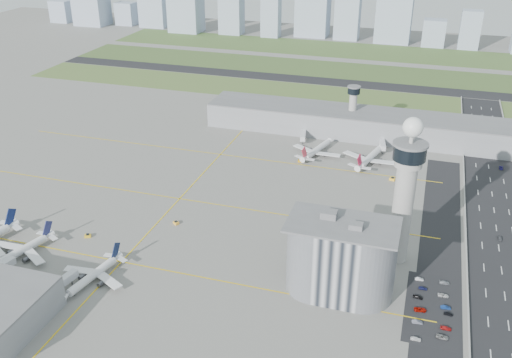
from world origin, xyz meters
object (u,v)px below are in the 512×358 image
(tug_2, at_px, (88,235))
(tug_1, at_px, (44,234))
(car_lot_1, at_px, (417,322))
(airplane_near_c, at_px, (91,272))
(jet_bridge_far_0, at_px, (304,133))
(airplane_far_a, at_px, (317,146))
(car_lot_10, at_px, (443,295))
(jet_bridge_near_2, at_px, (50,294))
(car_hw_4, at_px, (474,129))
(tug_4, at_px, (301,161))
(airplane_far_b, at_px, (371,153))
(car_lot_11, at_px, (444,283))
(car_lot_5, at_px, (419,279))
(car_lot_9, at_px, (446,307))
(car_lot_0, at_px, (416,339))
(tug_5, at_px, (392,179))
(car_hw_1, at_px, (500,238))
(tug_0, at_px, (2,228))
(tug_3, at_px, (176,223))
(car_lot_7, at_px, (446,328))
(car_lot_6, at_px, (442,337))
(car_lot_8, at_px, (448,314))
(jet_bridge_far_1, at_px, (382,142))
(secondary_tower, at_px, (353,106))
(admin_building, at_px, (340,258))
(control_tower, at_px, (405,186))
(car_lot_4, at_px, (423,288))
(car_hw_2, at_px, (501,168))
(airplane_near_b, at_px, (18,248))

(tug_2, bearing_deg, tug_1, -102.48)
(car_lot_1, bearing_deg, airplane_near_c, 89.17)
(jet_bridge_far_0, bearing_deg, tug_1, -39.51)
(airplane_far_a, bearing_deg, car_lot_10, -132.40)
(jet_bridge_near_2, xyz_separation_m, car_hw_4, (161.66, 241.64, -2.27))
(tug_4, bearing_deg, airplane_far_b, -81.30)
(car_lot_11, bearing_deg, airplane_far_b, 14.56)
(car_lot_5, distance_m, car_lot_11, 9.89)
(car_lot_9, relative_size, car_lot_11, 0.93)
(tug_4, xyz_separation_m, car_lot_0, (74.00, -135.83, -0.26))
(jet_bridge_near_2, distance_m, tug_5, 186.83)
(airplane_near_c, distance_m, car_hw_1, 180.44)
(tug_5, relative_size, car_hw_1, 0.82)
(car_lot_0, height_order, car_lot_11, car_lot_0)
(car_lot_11, bearing_deg, car_lot_1, 154.85)
(tug_0, height_order, car_hw_4, tug_0)
(tug_3, bearing_deg, car_lot_7, -77.10)
(car_lot_6, bearing_deg, car_lot_8, -1.23)
(tug_3, bearing_deg, tug_1, 147.54)
(tug_0, distance_m, tug_5, 201.94)
(airplane_near_c, relative_size, tug_0, 11.94)
(jet_bridge_far_1, distance_m, car_lot_7, 169.98)
(secondary_tower, xyz_separation_m, airplane_near_c, (-74.05, -195.97, -13.98))
(admin_building, bearing_deg, tug_4, 110.28)
(tug_5, bearing_deg, control_tower, -156.56)
(jet_bridge_far_1, relative_size, car_lot_7, 3.54)
(car_lot_6, bearing_deg, jet_bridge_far_0, 34.70)
(airplane_far_a, relative_size, jet_bridge_far_1, 2.65)
(car_lot_7, bearing_deg, tug_3, 74.26)
(tug_0, relative_size, car_lot_9, 0.77)
(control_tower, xyz_separation_m, car_lot_4, (12.11, -19.03, -34.47))
(tug_2, relative_size, car_hw_2, 0.62)
(tug_5, distance_m, car_lot_4, 98.51)
(jet_bridge_far_1, bearing_deg, control_tower, -0.84)
(airplane_near_b, height_order, car_hw_2, airplane_near_b)
(tug_5, height_order, car_lot_4, tug_5)
(tug_2, distance_m, car_lot_11, 157.51)
(tug_1, distance_m, car_lot_5, 168.10)
(airplane_far_a, relative_size, car_lot_10, 9.02)
(car_lot_11, bearing_deg, car_lot_10, 170.72)
(secondary_tower, xyz_separation_m, car_lot_11, (62.24, -154.68, -18.22))
(jet_bridge_far_1, height_order, tug_1, jet_bridge_far_1)
(car_lot_8, bearing_deg, car_lot_0, 151.40)
(airplane_far_a, bearing_deg, car_lot_1, -138.89)
(airplane_far_b, bearing_deg, tug_2, 151.88)
(car_lot_9, distance_m, car_hw_1, 62.82)
(admin_building, bearing_deg, jet_bridge_far_0, 107.99)
(car_lot_1, bearing_deg, jet_bridge_far_1, 3.85)
(jet_bridge_far_1, distance_m, car_lot_4, 146.61)
(tug_1, height_order, car_lot_10, tug_1)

